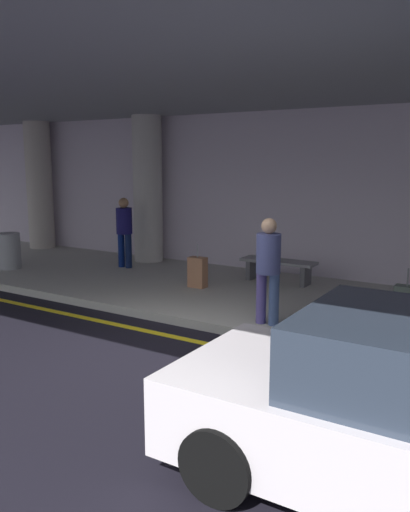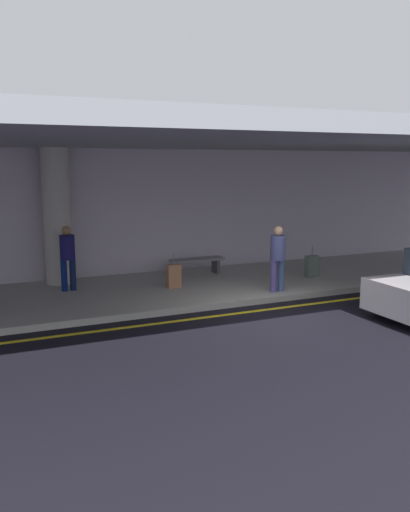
% 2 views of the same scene
% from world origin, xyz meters
% --- Properties ---
extents(ground_plane, '(60.00, 60.00, 0.00)m').
position_xyz_m(ground_plane, '(0.00, 0.00, 0.00)').
color(ground_plane, black).
extents(sidewalk, '(26.00, 4.20, 0.15)m').
position_xyz_m(sidewalk, '(0.00, 3.10, 0.07)').
color(sidewalk, '#ADABA3').
rests_on(sidewalk, ground).
extents(lane_stripe_yellow, '(26.00, 0.14, 0.01)m').
position_xyz_m(lane_stripe_yellow, '(0.00, 0.52, 0.00)').
color(lane_stripe_yellow, yellow).
rests_on(lane_stripe_yellow, ground).
extents(support_column_far_left, '(0.74, 0.74, 3.65)m').
position_xyz_m(support_column_far_left, '(-8.00, 4.74, 1.97)').
color(support_column_far_left, '#B2A89F').
rests_on(support_column_far_left, sidewalk).
extents(support_column_left_mid, '(0.74, 0.74, 3.65)m').
position_xyz_m(support_column_left_mid, '(-4.00, 4.74, 1.97)').
color(support_column_left_mid, '#AEA8A4').
rests_on(support_column_left_mid, sidewalk).
extents(ceiling_overhang, '(28.00, 13.20, 0.30)m').
position_xyz_m(ceiling_overhang, '(0.00, 2.60, 3.95)').
color(ceiling_overhang, gray).
rests_on(ceiling_overhang, support_column_far_left).
extents(terminal_back_wall, '(26.00, 0.30, 3.80)m').
position_xyz_m(terminal_back_wall, '(0.00, 5.35, 1.90)').
color(terminal_back_wall, '#BBAFC0').
rests_on(terminal_back_wall, ground).
extents(traveler_with_luggage, '(0.38, 0.38, 1.68)m').
position_xyz_m(traveler_with_luggage, '(0.90, 1.46, 1.11)').
color(traveler_with_luggage, '#584C9A').
rests_on(traveler_with_luggage, sidewalk).
extents(person_waiting_for_ride, '(0.38, 0.38, 1.68)m').
position_xyz_m(person_waiting_for_ride, '(-3.94, 3.73, 1.11)').
color(person_waiting_for_ride, '#071754').
rests_on(person_waiting_for_ride, sidewalk).
extents(suitcase_upright_primary, '(0.36, 0.22, 0.90)m').
position_xyz_m(suitcase_upright_primary, '(-1.35, 2.94, 0.46)').
color(suitcase_upright_primary, '#9A6747').
rests_on(suitcase_upright_primary, sidewalk).
extents(suitcase_upright_secondary, '(0.36, 0.22, 0.90)m').
position_xyz_m(suitcase_upright_secondary, '(2.76, 2.59, 0.46)').
color(suitcase_upright_secondary, '#536158').
rests_on(suitcase_upright_secondary, sidewalk).
extents(bench_metal, '(1.60, 0.50, 0.48)m').
position_xyz_m(bench_metal, '(-0.15, 4.22, 0.50)').
color(bench_metal, slate).
rests_on(bench_metal, sidewalk).
extents(trash_bin_steel, '(0.56, 0.56, 0.85)m').
position_xyz_m(trash_bin_steel, '(-6.22, 2.17, 0.57)').
color(trash_bin_steel, gray).
rests_on(trash_bin_steel, sidewalk).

